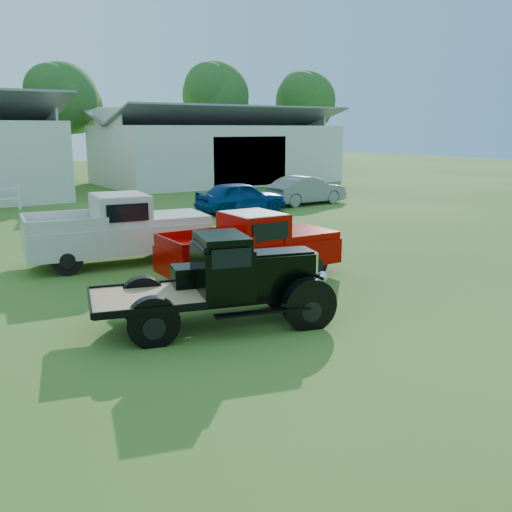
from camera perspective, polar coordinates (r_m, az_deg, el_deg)
ground at (r=11.92m, az=2.41°, el=-6.11°), size 120.00×120.00×0.00m
shed_right at (r=41.62m, az=-3.96°, el=10.94°), size 16.80×9.20×5.20m
tree_c at (r=43.70m, az=-18.67°, el=12.90°), size 5.40×5.40×9.00m
tree_d at (r=49.68m, az=-4.01°, el=13.99°), size 6.00×6.00×10.00m
tree_e at (r=52.51m, az=4.94°, el=13.63°), size 5.70×5.70×9.50m
vintage_flatbed at (r=11.19m, az=-3.86°, el=-2.47°), size 4.95×3.01×1.83m
red_pickup at (r=14.64m, az=-0.58°, el=1.02°), size 4.85×1.97×1.75m
white_pickup at (r=16.92m, az=-13.66°, el=2.59°), size 5.56×2.79×1.96m
misc_car_blue at (r=26.46m, az=-1.52°, el=5.91°), size 4.34×1.99×1.44m
misc_car_grey at (r=29.53m, az=5.04°, el=6.56°), size 4.42×1.71×1.43m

